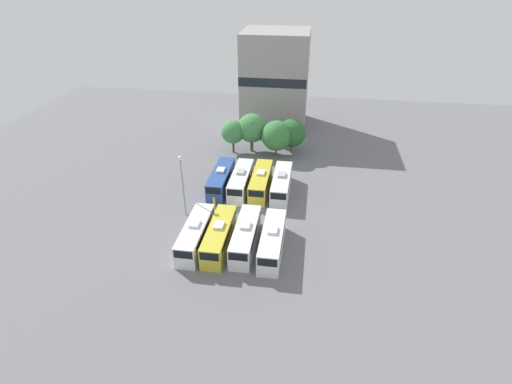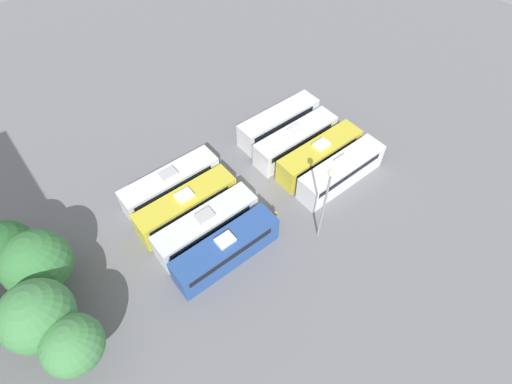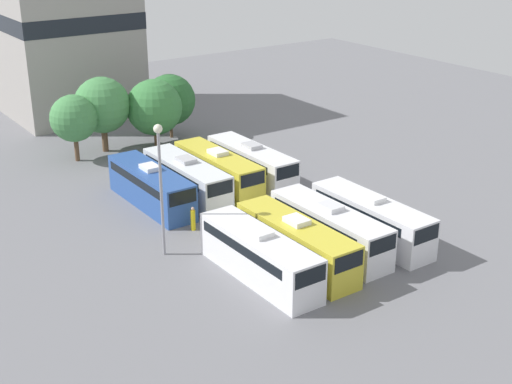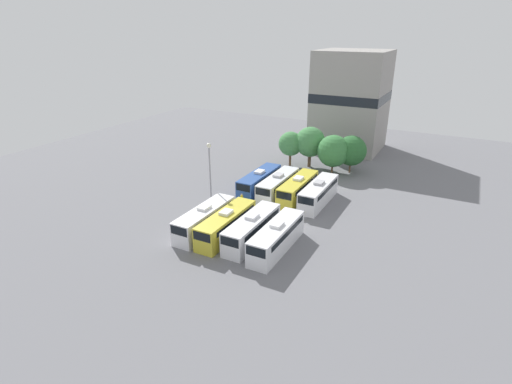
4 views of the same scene
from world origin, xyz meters
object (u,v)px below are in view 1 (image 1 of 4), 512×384
bus_4 (221,179)px  bus_5 (241,180)px  bus_6 (261,181)px  light_pole (182,177)px  bus_0 (196,233)px  tree_0 (233,132)px  worker_person (214,203)px  bus_3 (272,240)px  bus_7 (281,183)px  tree_1 (252,128)px  bus_1 (219,235)px  bus_2 (246,235)px  tree_3 (292,133)px  depot_building (275,79)px  tree_2 (276,136)px

bus_4 → bus_5: (3.22, -0.08, 0.00)m
bus_6 → light_pole: (-9.77, -8.49, 4.51)m
bus_0 → bus_4: size_ratio=1.00×
bus_5 → tree_0: bearing=106.1°
bus_0 → bus_5: (3.19, 14.77, 0.00)m
worker_person → bus_0: bearing=-91.6°
bus_3 → light_pole: 15.41m
bus_5 → bus_7: 6.46m
bus_3 → tree_1: bearing=103.9°
tree_0 → worker_person: bearing=-87.0°
bus_1 → worker_person: bearing=108.1°
bus_3 → tree_0: tree_0 is taller
bus_4 → tree_1: 15.29m
bus_2 → light_pole: (-9.81, 5.89, 4.51)m
bus_4 → bus_7: same height
worker_person → tree_1: tree_1 is taller
light_pole → bus_4: bearing=68.0°
bus_5 → bus_7: size_ratio=1.00×
tree_1 → bus_7: bearing=-64.6°
bus_0 → bus_1: bearing=2.1°
bus_5 → tree_1: size_ratio=1.40×
bus_1 → tree_3: bearing=76.8°
bus_6 → depot_building: bearing=92.1°
bus_7 → tree_1: bearing=115.4°
tree_1 → bus_4: bearing=-100.0°
bus_6 → tree_0: size_ratio=1.62×
bus_0 → bus_6: same height
bus_1 → light_pole: bearing=135.7°
bus_3 → bus_6: bearing=103.3°
bus_6 → tree_2: 13.48m
bus_4 → tree_2: 15.44m
tree_0 → depot_building: size_ratio=0.32×
bus_6 → bus_1: bearing=-102.4°
bus_6 → tree_0: bearing=117.8°
bus_2 → bus_7: 14.51m
bus_2 → tree_3: bearing=82.9°
tree_0 → bus_0: bearing=-88.4°
bus_1 → bus_2: (3.31, 0.46, 0.00)m
bus_1 → tree_2: bearing=81.3°
bus_7 → worker_person: (-9.40, -5.93, -0.81)m
tree_0 → tree_1: bearing=18.5°
depot_building → bus_3: bearing=-84.1°
bus_5 → bus_6: same height
tree_1 → tree_3: bearing=1.9°
light_pole → tree_3: 27.10m
bus_7 → bus_0: bearing=-123.3°
bus_1 → tree_3: size_ratio=1.56×
light_pole → tree_1: bearing=75.5°
bus_0 → bus_2: size_ratio=1.00×
light_pole → bus_1: bearing=-44.3°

